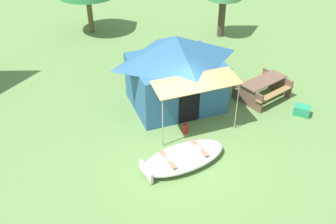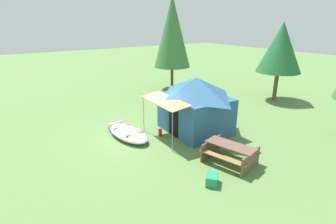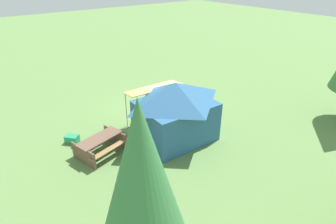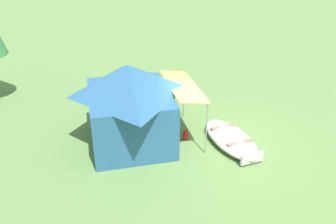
{
  "view_description": "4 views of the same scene",
  "coord_description": "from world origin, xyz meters",
  "px_view_note": "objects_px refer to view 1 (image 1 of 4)",
  "views": [
    {
      "loc": [
        -4.08,
        -8.17,
        7.63
      ],
      "look_at": [
        -0.28,
        0.62,
        1.09
      ],
      "focal_mm": 39.83,
      "sensor_mm": 36.0,
      "label": 1
    },
    {
      "loc": [
        10.24,
        -5.55,
        5.25
      ],
      "look_at": [
        0.64,
        1.02,
        1.22
      ],
      "focal_mm": 28.51,
      "sensor_mm": 36.0,
      "label": 2
    },
    {
      "loc": [
        7.67,
        10.91,
        6.97
      ],
      "look_at": [
        0.46,
        1.48,
        0.78
      ],
      "focal_mm": 30.02,
      "sensor_mm": 36.0,
      "label": 3
    },
    {
      "loc": [
        -9.28,
        4.09,
        6.22
      ],
      "look_at": [
        0.28,
        1.39,
        1.19
      ],
      "focal_mm": 37.43,
      "sensor_mm": 36.0,
      "label": 4
    }
  ],
  "objects_px": {
    "beached_rowboat": "(183,157)",
    "canvas_cabin_tent": "(176,71)",
    "picnic_table": "(263,87)",
    "cooler_box": "(302,110)",
    "fuel_can": "(185,129)"
  },
  "relations": [
    {
      "from": "canvas_cabin_tent",
      "to": "picnic_table",
      "type": "distance_m",
      "value": 3.46
    },
    {
      "from": "beached_rowboat",
      "to": "cooler_box",
      "type": "height_order",
      "value": "beached_rowboat"
    },
    {
      "from": "fuel_can",
      "to": "beached_rowboat",
      "type": "bearing_deg",
      "value": -118.01
    },
    {
      "from": "beached_rowboat",
      "to": "picnic_table",
      "type": "relative_size",
      "value": 1.3
    },
    {
      "from": "beached_rowboat",
      "to": "fuel_can",
      "type": "bearing_deg",
      "value": 61.99
    },
    {
      "from": "cooler_box",
      "to": "fuel_can",
      "type": "xyz_separation_m",
      "value": [
        -4.3,
        0.69,
        -0.0
      ]
    },
    {
      "from": "beached_rowboat",
      "to": "picnic_table",
      "type": "height_order",
      "value": "picnic_table"
    },
    {
      "from": "picnic_table",
      "to": "fuel_can",
      "type": "xyz_separation_m",
      "value": [
        -3.64,
        -0.84,
        -0.32
      ]
    },
    {
      "from": "canvas_cabin_tent",
      "to": "fuel_can",
      "type": "xyz_separation_m",
      "value": [
        -0.44,
        -1.77,
        -1.22
      ]
    },
    {
      "from": "fuel_can",
      "to": "cooler_box",
      "type": "bearing_deg",
      "value": -9.14
    },
    {
      "from": "beached_rowboat",
      "to": "picnic_table",
      "type": "xyz_separation_m",
      "value": [
        4.36,
        2.18,
        0.26
      ]
    },
    {
      "from": "beached_rowboat",
      "to": "canvas_cabin_tent",
      "type": "height_order",
      "value": "canvas_cabin_tent"
    },
    {
      "from": "cooler_box",
      "to": "fuel_can",
      "type": "distance_m",
      "value": 4.35
    },
    {
      "from": "beached_rowboat",
      "to": "canvas_cabin_tent",
      "type": "relative_size",
      "value": 0.75
    },
    {
      "from": "picnic_table",
      "to": "cooler_box",
      "type": "height_order",
      "value": "picnic_table"
    }
  ]
}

